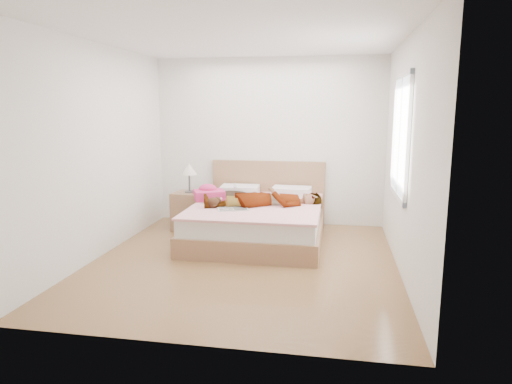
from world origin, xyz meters
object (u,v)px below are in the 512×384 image
at_px(towel, 209,193).
at_px(coffee_mug, 246,202).
at_px(phone, 235,185).
at_px(nightstand, 190,208).
at_px(plush_toy, 214,202).
at_px(magazine, 233,209).
at_px(bed, 258,219).
at_px(woman, 264,196).

height_order(towel, coffee_mug, towel).
bearing_deg(phone, nightstand, 165.19).
height_order(phone, plush_toy, phone).
relative_size(phone, plush_toy, 0.36).
height_order(towel, magazine, towel).
bearing_deg(coffee_mug, bed, 59.36).
xyz_separation_m(towel, plush_toy, (0.21, -0.50, -0.02)).
bearing_deg(coffee_mug, woman, 33.06).
bearing_deg(nightstand, plush_toy, -50.33).
bearing_deg(phone, coffee_mug, -80.30).
bearing_deg(bed, phone, 141.52).
bearing_deg(nightstand, woman, -17.26).
bearing_deg(towel, coffee_mug, -28.66).
relative_size(woman, plush_toy, 6.27).
xyz_separation_m(woman, phone, (-0.50, 0.40, 0.07)).
relative_size(woman, towel, 3.16).
relative_size(woman, nightstand, 1.65).
bearing_deg(plush_toy, magazine, -16.86).
relative_size(magazine, coffee_mug, 3.28).
bearing_deg(magazine, coffee_mug, 61.69).
bearing_deg(phone, towel, -166.30).
bearing_deg(bed, plush_toy, -145.24).
distance_m(towel, plush_toy, 0.54).
distance_m(phone, coffee_mug, 0.63).
distance_m(towel, nightstand, 0.47).
bearing_deg(nightstand, magazine, -42.06).
relative_size(towel, nightstand, 0.52).
bearing_deg(nightstand, phone, 2.42).
height_order(phone, nightstand, nightstand).
relative_size(towel, plush_toy, 1.98).
height_order(magazine, coffee_mug, coffee_mug).
distance_m(plush_toy, nightstand, 0.91).
bearing_deg(woman, bed, -146.70).
relative_size(phone, coffee_mug, 0.69).
relative_size(bed, coffee_mug, 14.74).
bearing_deg(plush_toy, coffee_mug, 20.73).
xyz_separation_m(magazine, coffee_mug, (0.13, 0.24, 0.04)).
bearing_deg(woman, phone, -145.90).
xyz_separation_m(bed, nightstand, (-1.10, 0.29, 0.06)).
bearing_deg(woman, towel, -120.20).
bearing_deg(bed, magazine, -119.44).
distance_m(towel, magazine, 0.76).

